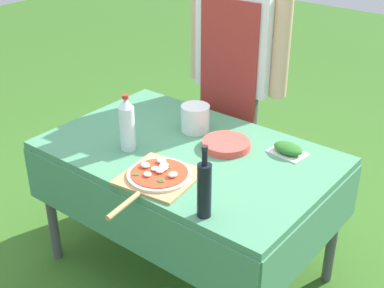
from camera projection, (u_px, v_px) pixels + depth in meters
ground_plane at (188, 267)px, 2.93m from camera, size 12.00×12.00×0.00m
prep_table at (188, 166)px, 2.63m from camera, size 1.41×0.91×0.74m
person_cook at (237, 63)px, 3.01m from camera, size 0.61×0.23×1.64m
pizza_on_peel at (158, 176)px, 2.34m from camera, size 0.35×0.54×0.06m
oil_bottle at (204, 189)px, 2.05m from camera, size 0.06×0.06×0.31m
water_bottle at (127, 124)px, 2.54m from camera, size 0.08×0.08×0.28m
herb_container at (288, 149)px, 2.55m from camera, size 0.19×0.14×0.05m
mixing_tub at (195, 118)px, 2.74m from camera, size 0.15×0.15×0.14m
plate_stack at (226, 144)px, 2.60m from camera, size 0.24×0.24×0.03m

